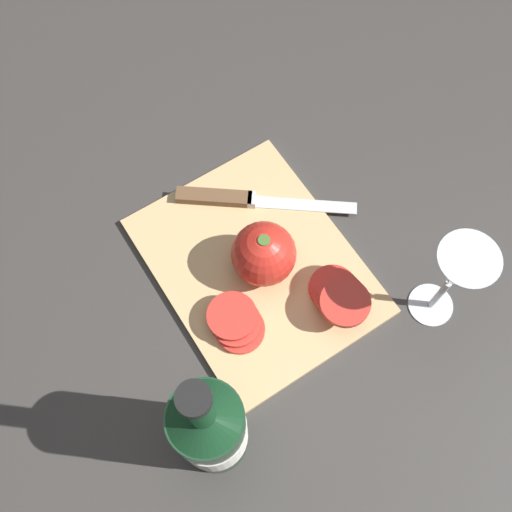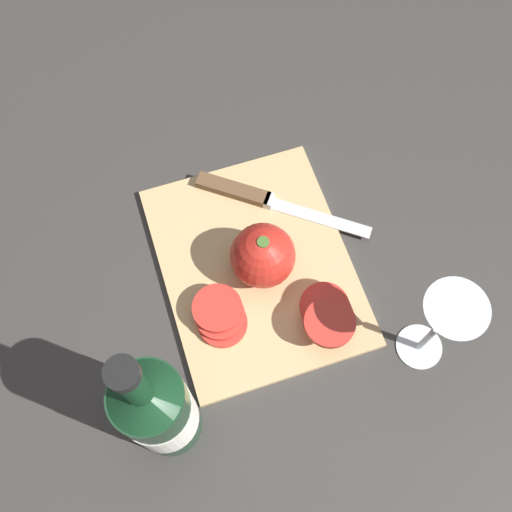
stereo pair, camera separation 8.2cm
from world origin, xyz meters
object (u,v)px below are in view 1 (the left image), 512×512
at_px(whole_tomato, 264,254).
at_px(knife, 229,198).
at_px(wine_bottle, 211,430).
at_px(tomato_slice_stack_far, 236,323).
at_px(tomato_slice_stack_near, 339,295).
at_px(wine_glass, 457,273).

bearing_deg(whole_tomato, knife, 172.55).
height_order(wine_bottle, tomato_slice_stack_far, wine_bottle).
bearing_deg(knife, wine_bottle, -87.34).
height_order(whole_tomato, tomato_slice_stack_near, whole_tomato).
xyz_separation_m(wine_bottle, wine_glass, (0.01, 0.35, 0.01)).
bearing_deg(knife, wine_glass, -25.14).
distance_m(whole_tomato, knife, 0.12).
height_order(whole_tomato, knife, whole_tomato).
relative_size(wine_bottle, wine_glass, 1.88).
relative_size(whole_tomato, tomato_slice_stack_near, 0.90).
bearing_deg(knife, tomato_slice_stack_near, -41.56).
bearing_deg(wine_bottle, tomato_slice_stack_far, 138.54).
relative_size(wine_bottle, whole_tomato, 3.53).
bearing_deg(tomato_slice_stack_near, wine_glass, 55.70).
distance_m(tomato_slice_stack_near, tomato_slice_stack_far, 0.14).
height_order(wine_glass, whole_tomato, wine_glass).
xyz_separation_m(whole_tomato, knife, (-0.12, 0.02, -0.04)).
xyz_separation_m(knife, tomato_slice_stack_far, (0.17, -0.09, 0.01)).
xyz_separation_m(wine_glass, tomato_slice_stack_near, (-0.07, -0.11, -0.09)).
height_order(wine_bottle, knife, wine_bottle).
bearing_deg(tomato_slice_stack_far, tomato_slice_stack_near, 71.76).
bearing_deg(wine_glass, wine_bottle, -90.91).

